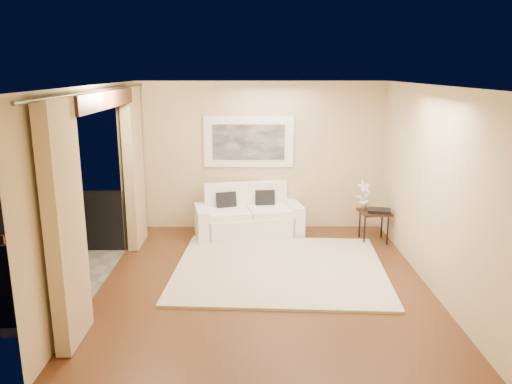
{
  "coord_description": "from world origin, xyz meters",
  "views": [
    {
      "loc": [
        -0.15,
        -6.52,
        2.9
      ],
      "look_at": [
        -0.1,
        0.98,
        1.05
      ],
      "focal_mm": 35.0,
      "sensor_mm": 36.0,
      "label": 1
    }
  ],
  "objects_px": {
    "sofa": "(248,217)",
    "ice_bucket": "(13,234)",
    "orchid": "(364,195)",
    "balcony_chair_far": "(68,229)",
    "side_table": "(374,214)",
    "bistro_table": "(21,248)"
  },
  "relations": [
    {
      "from": "balcony_chair_far",
      "to": "side_table",
      "type": "bearing_deg",
      "value": 177.06
    },
    {
      "from": "orchid",
      "to": "bistro_table",
      "type": "xyz_separation_m",
      "value": [
        -4.98,
        -2.14,
        -0.18
      ]
    },
    {
      "from": "bistro_table",
      "to": "orchid",
      "type": "bearing_deg",
      "value": 23.28
    },
    {
      "from": "orchid",
      "to": "balcony_chair_far",
      "type": "relative_size",
      "value": 0.51
    },
    {
      "from": "sofa",
      "to": "balcony_chair_far",
      "type": "relative_size",
      "value": 2.01
    },
    {
      "from": "ice_bucket",
      "to": "sofa",
      "type": "bearing_deg",
      "value": 37.11
    },
    {
      "from": "side_table",
      "to": "balcony_chair_far",
      "type": "bearing_deg",
      "value": -167.45
    },
    {
      "from": "side_table",
      "to": "orchid",
      "type": "xyz_separation_m",
      "value": [
        -0.16,
        0.16,
        0.31
      ]
    },
    {
      "from": "sofa",
      "to": "orchid",
      "type": "height_order",
      "value": "orchid"
    },
    {
      "from": "sofa",
      "to": "balcony_chair_far",
      "type": "distance_m",
      "value": 3.07
    },
    {
      "from": "sofa",
      "to": "side_table",
      "type": "bearing_deg",
      "value": -21.84
    },
    {
      "from": "orchid",
      "to": "balcony_chair_far",
      "type": "xyz_separation_m",
      "value": [
        -4.69,
        -1.24,
        -0.21
      ]
    },
    {
      "from": "balcony_chair_far",
      "to": "ice_bucket",
      "type": "height_order",
      "value": "balcony_chair_far"
    },
    {
      "from": "bistro_table",
      "to": "sofa",
      "type": "bearing_deg",
      "value": 38.84
    },
    {
      "from": "balcony_chair_far",
      "to": "ice_bucket",
      "type": "relative_size",
      "value": 4.94
    },
    {
      "from": "sofa",
      "to": "ice_bucket",
      "type": "relative_size",
      "value": 9.94
    },
    {
      "from": "orchid",
      "to": "balcony_chair_far",
      "type": "bearing_deg",
      "value": -165.25
    },
    {
      "from": "bistro_table",
      "to": "ice_bucket",
      "type": "height_order",
      "value": "ice_bucket"
    },
    {
      "from": "side_table",
      "to": "orchid",
      "type": "bearing_deg",
      "value": 135.19
    },
    {
      "from": "side_table",
      "to": "orchid",
      "type": "distance_m",
      "value": 0.38
    },
    {
      "from": "sofa",
      "to": "orchid",
      "type": "bearing_deg",
      "value": -18.31
    },
    {
      "from": "bistro_table",
      "to": "balcony_chair_far",
      "type": "height_order",
      "value": "balcony_chair_far"
    }
  ]
}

